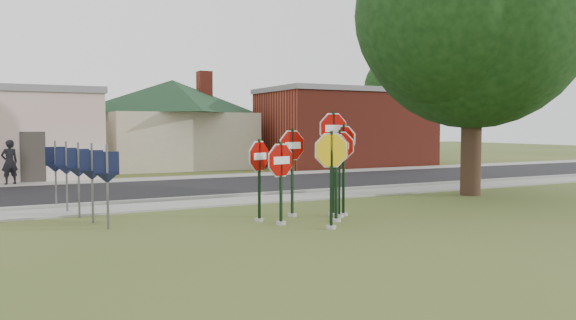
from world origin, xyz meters
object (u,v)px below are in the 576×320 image
stop_sign_left (281,172)px  oak_tree (474,13)px  pedestrian (9,162)px  stop_sign_yellow (331,166)px  stop_sign_center (336,165)px

stop_sign_left → oak_tree: oak_tree is taller
stop_sign_left → pedestrian: stop_sign_left is taller
stop_sign_yellow → stop_sign_left: (-0.79, 1.06, -0.19)m
stop_sign_yellow → oak_tree: bearing=23.4°
stop_sign_center → stop_sign_yellow: (-0.64, -0.80, 0.05)m
stop_sign_center → pedestrian: bearing=118.1°
stop_sign_left → stop_sign_center: bearing=-10.3°
pedestrian → oak_tree: bearing=122.7°
stop_sign_yellow → oak_tree: (7.83, 3.39, 4.85)m
stop_sign_center → oak_tree: (7.19, 2.60, 4.90)m
oak_tree → pedestrian: size_ratio=6.38×
stop_sign_yellow → stop_sign_left: stop_sign_yellow is taller
stop_sign_left → pedestrian: bearing=113.6°
stop_sign_left → pedestrian: (-5.79, 13.24, -0.32)m
stop_sign_center → oak_tree: oak_tree is taller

